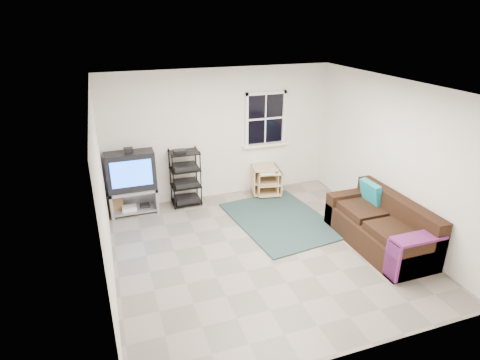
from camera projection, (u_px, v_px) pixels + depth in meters
name	position (u px, v px, depth m)	size (l,w,h in m)	color
room	(265.00, 122.00, 8.16)	(4.60, 4.62, 4.60)	gray
tv_unit	(131.00, 178.00, 7.44)	(0.88, 0.44, 1.30)	gray
av_rack	(186.00, 181.00, 7.84)	(0.57, 0.41, 1.14)	black
side_table_left	(264.00, 179.00, 8.40)	(0.61, 0.61, 0.61)	#DDB688
side_table_right	(268.00, 180.00, 8.33)	(0.57, 0.57, 0.57)	#DDB688
sofa	(381.00, 228.00, 6.50)	(0.87, 1.95, 0.89)	black
shag_rug	(280.00, 220.00, 7.39)	(1.56, 2.14, 0.03)	#2E1F14
paper_bag	(115.00, 203.00, 7.63)	(0.27, 0.17, 0.38)	#9E7347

